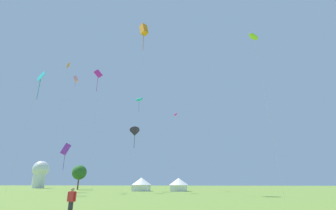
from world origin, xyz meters
TOP-DOWN VIEW (x-y plane):
  - kite_magenta_parafoil at (-1.12, 59.37)m, footprint 1.92×2.45m
  - kite_cyan_diamond at (-28.91, 36.47)m, footprint 3.22×1.79m
  - kite_lime_parafoil at (14.37, 26.64)m, footprint 2.30×2.95m
  - kite_magenta_diamond at (-21.29, 48.22)m, footprint 2.59×2.54m
  - kite_purple_box at (-26.46, 46.21)m, footprint 3.12×2.20m
  - kite_orange_diamond at (-28.75, 45.50)m, footprint 1.44×2.67m
  - kite_pink_box at (-28.86, 50.26)m, footprint 2.89×1.25m
  - kite_orange_box at (-7.14, 40.88)m, footprint 2.46×2.35m
  - kite_cyan_parafoil at (-9.25, 47.39)m, footprint 2.52×2.01m
  - kite_black_delta at (-11.93, 54.35)m, footprint 4.17×3.90m
  - person_spectator at (-3.04, 8.46)m, footprint 0.57×0.34m
  - festival_tent_right at (-10.10, 56.63)m, footprint 5.17×5.17m
  - festival_tent_left at (-0.26, 56.63)m, footprint 5.02×5.02m
  - observatory_dome at (-60.28, 86.26)m, footprint 6.40×6.40m
  - tree_distant_left at (-33.23, 67.29)m, footprint 4.52×4.52m

SIDE VIEW (x-z plane):
  - person_spectator at x=-3.04m, z-range -0.02..1.71m
  - festival_tent_left at x=-0.26m, z-range 0.17..3.44m
  - festival_tent_right at x=-10.10m, z-range 0.18..3.54m
  - tree_distant_left at x=-33.23m, z-range 1.48..9.02m
  - observatory_dome at x=-60.28m, z-range 0.61..11.41m
  - kite_purple_box at x=-26.46m, z-range 4.11..15.23m
  - kite_black_delta at x=-11.93m, z-range 6.62..23.35m
  - kite_magenta_parafoil at x=-1.12m, z-range 10.38..32.12m
  - kite_cyan_parafoil at x=-9.25m, z-range 10.75..33.11m
  - kite_lime_parafoil at x=14.37m, z-range 11.71..36.18m
  - kite_cyan_diamond at x=-28.91m, z-range 11.05..37.02m
  - kite_magenta_diamond at x=-21.29m, z-range 13.97..45.85m
  - kite_pink_box at x=-28.86m, z-range 14.55..45.69m
  - kite_orange_diamond at x=-28.75m, z-range 14.38..47.33m
  - kite_orange_box at x=-7.14m, z-range 18.17..57.67m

